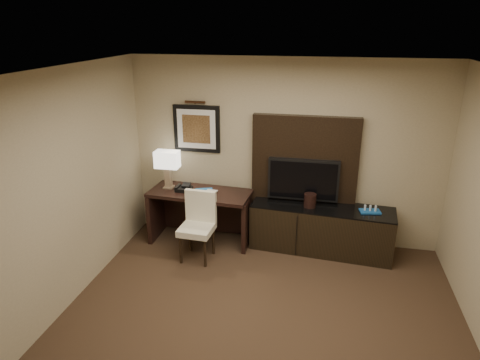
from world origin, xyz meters
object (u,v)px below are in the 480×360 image
(desk, at_px, (201,216))
(minibar_tray, at_px, (370,209))
(ice_bucket, at_px, (310,200))
(credenza, at_px, (321,229))
(desk_chair, at_px, (197,229))
(tv, at_px, (303,180))
(table_lamp, at_px, (168,171))
(desk_phone, at_px, (184,187))

(desk, xyz_separation_m, minibar_tray, (2.42, 0.01, 0.34))
(ice_bucket, distance_m, minibar_tray, 0.82)
(credenza, distance_m, desk_chair, 1.78)
(desk, bearing_deg, tv, 11.64)
(desk, distance_m, desk_chair, 0.55)
(table_lamp, bearing_deg, desk_chair, -44.56)
(table_lamp, distance_m, minibar_tray, 2.94)
(desk, distance_m, tv, 1.62)
(tv, xyz_separation_m, desk_phone, (-1.72, -0.21, -0.17))
(ice_bucket, bearing_deg, credenza, 10.52)
(desk, bearing_deg, ice_bucket, 4.90)
(desk, relative_size, table_lamp, 2.75)
(tv, relative_size, table_lamp, 1.86)
(tv, bearing_deg, credenza, -25.20)
(credenza, height_order, table_lamp, table_lamp)
(desk_chair, distance_m, desk_phone, 0.74)
(credenza, bearing_deg, ice_bucket, -164.54)
(minibar_tray, bearing_deg, desk_chair, -166.74)
(credenza, height_order, desk_phone, desk_phone)
(credenza, distance_m, ice_bucket, 0.48)
(tv, height_order, desk_phone, tv)
(desk, bearing_deg, minibar_tray, 4.25)
(table_lamp, distance_m, ice_bucket, 2.12)
(table_lamp, distance_m, desk_phone, 0.34)
(desk_chair, distance_m, table_lamp, 1.04)
(minibar_tray, bearing_deg, desk, -179.72)
(credenza, xyz_separation_m, tv, (-0.30, 0.14, 0.68))
(desk_chair, bearing_deg, ice_bucket, 23.95)
(table_lamp, bearing_deg, desk, -6.89)
(desk, distance_m, credenza, 1.78)
(desk_chair, distance_m, minibar_tray, 2.39)
(desk_phone, relative_size, ice_bucket, 1.14)
(desk, distance_m, ice_bucket, 1.64)
(credenza, relative_size, ice_bucket, 10.36)
(desk, distance_m, minibar_tray, 2.44)
(ice_bucket, bearing_deg, tv, 123.96)
(credenza, xyz_separation_m, minibar_tray, (0.64, -0.05, 0.39))
(tv, xyz_separation_m, desk_chair, (-1.38, -0.73, -0.56))
(desk, relative_size, desk_chair, 1.60)
(credenza, distance_m, desk_phone, 2.08)
(table_lamp, height_order, ice_bucket, table_lamp)
(credenza, height_order, minibar_tray, minibar_tray)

